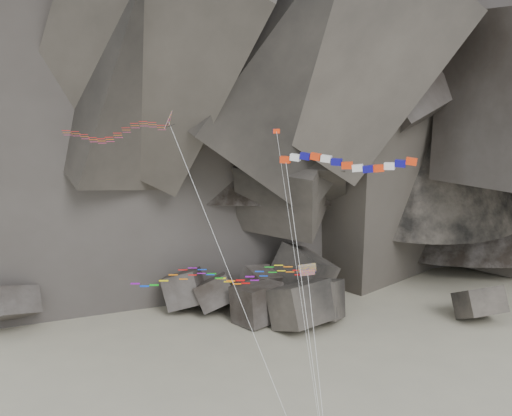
{
  "coord_description": "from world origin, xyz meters",
  "views": [
    {
      "loc": [
        0.4,
        -41.97,
        30.56
      ],
      "look_at": [
        1.96,
        6.0,
        20.48
      ],
      "focal_mm": 45.0,
      "sensor_mm": 36.0,
      "label": 1
    }
  ],
  "objects_px": {
    "delta_kite": "(111,132)",
    "banner_kite": "(346,165)",
    "pennant_kite": "(293,249)",
    "parafoil_kite": "(214,275)"
  },
  "relations": [
    {
      "from": "delta_kite",
      "to": "banner_kite",
      "type": "relative_size",
      "value": 1.1
    },
    {
      "from": "banner_kite",
      "to": "pennant_kite",
      "type": "bearing_deg",
      "value": -176.02
    },
    {
      "from": "delta_kite",
      "to": "pennant_kite",
      "type": "relative_size",
      "value": 1.05
    },
    {
      "from": "parafoil_kite",
      "to": "pennant_kite",
      "type": "bearing_deg",
      "value": -26.5
    },
    {
      "from": "delta_kite",
      "to": "pennant_kite",
      "type": "xyz_separation_m",
      "value": [
        12.6,
        -5.49,
        -7.22
      ]
    },
    {
      "from": "delta_kite",
      "to": "pennant_kite",
      "type": "height_order",
      "value": "delta_kite"
    },
    {
      "from": "delta_kite",
      "to": "parafoil_kite",
      "type": "distance_m",
      "value": 12.53
    },
    {
      "from": "banner_kite",
      "to": "parafoil_kite",
      "type": "bearing_deg",
      "value": 179.81
    },
    {
      "from": "delta_kite",
      "to": "pennant_kite",
      "type": "distance_m",
      "value": 15.52
    },
    {
      "from": "banner_kite",
      "to": "pennant_kite",
      "type": "height_order",
      "value": "pennant_kite"
    }
  ]
}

